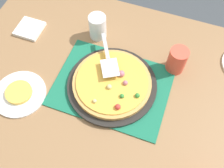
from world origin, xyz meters
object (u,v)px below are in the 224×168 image
object	(u,v)px
pizza_pan	(112,85)
napkin_stack	(30,29)
pizza	(112,83)
served_slice_left	(19,92)
cup_near	(98,27)
cup_far	(177,60)
pizza_server	(108,59)
plate_near_left	(20,94)

from	to	relation	value
pizza_pan	napkin_stack	distance (m)	0.51
pizza	served_slice_left	size ratio (longest dim) A/B	3.00
pizza_pan	cup_near	size ratio (longest dim) A/B	3.17
cup_far	pizza_server	bearing A→B (deg)	19.49
pizza_pan	served_slice_left	size ratio (longest dim) A/B	3.45
served_slice_left	cup_near	size ratio (longest dim) A/B	0.92
pizza_pan	pizza	distance (m)	0.02
pizza	plate_near_left	xyz separation A→B (m)	(0.35, 0.17, -0.03)
pizza_pan	cup_far	xyz separation A→B (m)	(-0.23, -0.18, 0.05)
pizza	cup_near	distance (m)	0.29
cup_far	napkin_stack	world-z (taller)	cup_far
plate_near_left	served_slice_left	distance (m)	0.01
pizza	napkin_stack	size ratio (longest dim) A/B	2.75
plate_near_left	napkin_stack	xyz separation A→B (m)	(0.14, -0.33, 0.00)
served_slice_left	pizza_server	size ratio (longest dim) A/B	0.50
pizza	served_slice_left	bearing A→B (deg)	25.50
plate_near_left	cup_near	distance (m)	0.46
cup_far	napkin_stack	size ratio (longest dim) A/B	1.00
pizza_pan	napkin_stack	xyz separation A→B (m)	(0.49, -0.16, -0.01)
pizza_pan	napkin_stack	bearing A→B (deg)	-18.34
cup_far	served_slice_left	bearing A→B (deg)	31.25
served_slice_left	pizza_server	distance (m)	0.40
plate_near_left	napkin_stack	size ratio (longest dim) A/B	1.83
pizza_pan	pizza	xyz separation A→B (m)	(-0.00, 0.00, 0.02)
served_slice_left	cup_far	size ratio (longest dim) A/B	0.92
pizza	plate_near_left	world-z (taller)	pizza
cup_near	napkin_stack	size ratio (longest dim) A/B	1.00
pizza	plate_near_left	distance (m)	0.39
cup_far	plate_near_left	bearing A→B (deg)	31.25
cup_far	napkin_stack	distance (m)	0.72
pizza	pizza_server	bearing A→B (deg)	-59.87
pizza	cup_near	size ratio (longest dim) A/B	2.75
plate_near_left	served_slice_left	size ratio (longest dim) A/B	2.00
cup_near	cup_far	xyz separation A→B (m)	(-0.39, 0.06, 0.00)
cup_near	plate_near_left	bearing A→B (deg)	64.97
cup_far	pizza_server	xyz separation A→B (m)	(0.28, 0.10, 0.01)
cup_far	pizza_pan	bearing A→B (deg)	38.72
pizza_pan	cup_far	bearing A→B (deg)	-141.28
cup_near	napkin_stack	xyz separation A→B (m)	(0.33, 0.08, -0.05)
pizza_server	napkin_stack	bearing A→B (deg)	-9.87
pizza	napkin_stack	world-z (taller)	pizza
pizza_pan	plate_near_left	distance (m)	0.39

